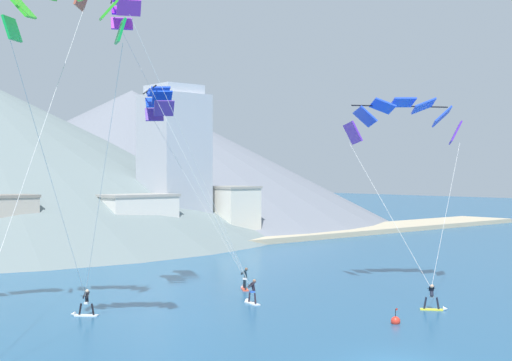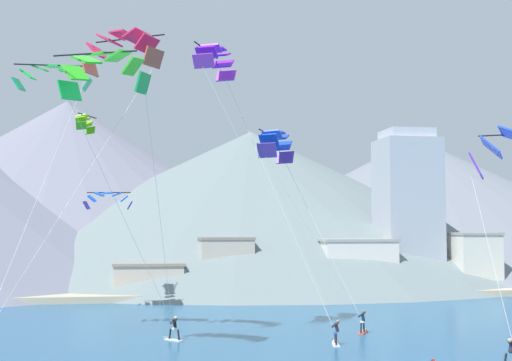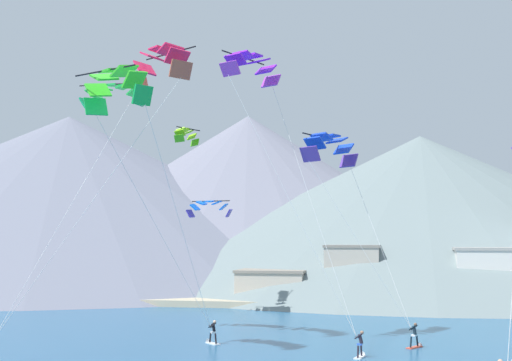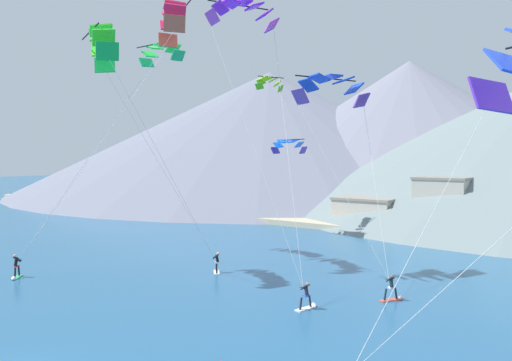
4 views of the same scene
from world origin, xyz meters
name	(u,v)px [view 2 (image 2 of 4)]	position (x,y,z in m)	size (l,w,h in m)	color
kitesurfer_near_lead	(336,337)	(4.70, 15.68, 0.51)	(0.74, 1.78, 1.74)	white
kitesurfer_near_trail	(363,326)	(8.13, 20.42, 0.52)	(1.28, 1.68, 1.76)	#E54C33
kitesurfer_mid_center	(172,333)	(-5.88, 19.37, 0.49)	(1.49, 1.54, 1.72)	white
parafoil_kite_near_lead	(216,60)	(-2.97, 19.09, 19.53)	(9.26, 6.37, 19.07)	purple
parafoil_kite_near_trail	(276,143)	(2.15, 23.11, 14.18)	(7.62, 6.12, 13.74)	#5A349C
parafoil_kite_mid_center	(104,70)	(-10.39, 12.39, 17.06)	(7.45, 8.84, 16.96)	green
parafoil_kite_far_right	(121,49)	(-9.51, 18.24, 19.85)	(9.94, 11.53, 19.63)	#B8533B
parafoil_kite_distant_high_outer	(108,198)	(-11.03, 37.46, 10.44)	(4.60, 1.53, 1.71)	#2F2595
parafoil_kite_distant_low_drift	(53,74)	(-14.37, 21.46, 18.63)	(5.59, 1.96, 1.90)	#13A15B
parafoil_kite_distant_mid_solo	(85,122)	(-13.25, 36.78, 17.50)	(1.76, 3.85, 1.63)	#4BB316
shoreline_strip	(213,294)	(0.00, 49.01, 0.35)	(180.00, 10.00, 0.70)	#BCAD8E
shore_building_harbour_front	(226,266)	(1.83, 51.67, 3.31)	(6.23, 4.83, 6.59)	#B7AD9E
shore_building_promenade_mid	(473,262)	(31.96, 51.14, 3.56)	(5.30, 6.07, 7.09)	silver
shore_building_quay_west	(148,279)	(-7.04, 50.47, 1.92)	(7.80, 7.16, 3.83)	beige
shore_building_old_town	(357,266)	(17.19, 50.63, 3.19)	(8.86, 5.41, 6.36)	silver
highrise_tower	(408,211)	(24.91, 54.12, 9.75)	(7.00, 7.00, 19.92)	#A8ADB7
mountain_peak_west_ridge	(65,185)	(-21.40, 103.47, 15.44)	(97.41, 97.41, 30.89)	slate
mountain_peak_east_shoulder	(417,204)	(41.32, 91.39, 11.88)	(93.44, 93.44, 23.76)	slate
mountain_peak_far_spur	(251,202)	(10.54, 88.59, 11.98)	(99.10, 99.10, 23.96)	slate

